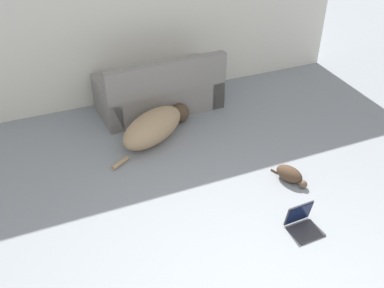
{
  "coord_description": "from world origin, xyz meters",
  "views": [
    {
      "loc": [
        -1.44,
        -1.62,
        3.15
      ],
      "look_at": [
        0.15,
        2.08,
        0.47
      ],
      "focal_mm": 40.0,
      "sensor_mm": 36.0,
      "label": 1
    }
  ],
  "objects_px": {
    "laptop_open": "(302,221)",
    "dog": "(155,126)",
    "couch": "(160,92)",
    "cat": "(290,175)"
  },
  "relations": [
    {
      "from": "laptop_open",
      "to": "dog",
      "type": "bearing_deg",
      "value": 108.64
    },
    {
      "from": "couch",
      "to": "laptop_open",
      "type": "bearing_deg",
      "value": 96.52
    },
    {
      "from": "dog",
      "to": "cat",
      "type": "xyz_separation_m",
      "value": [
        1.15,
        -1.48,
        -0.11
      ]
    },
    {
      "from": "couch",
      "to": "cat",
      "type": "relative_size",
      "value": 3.69
    },
    {
      "from": "couch",
      "to": "laptop_open",
      "type": "xyz_separation_m",
      "value": [
        0.48,
        -2.94,
        -0.19
      ]
    },
    {
      "from": "laptop_open",
      "to": "couch",
      "type": "bearing_deg",
      "value": 97.32
    },
    {
      "from": "cat",
      "to": "dog",
      "type": "bearing_deg",
      "value": -162.17
    },
    {
      "from": "couch",
      "to": "dog",
      "type": "height_order",
      "value": "couch"
    },
    {
      "from": "couch",
      "to": "cat",
      "type": "xyz_separation_m",
      "value": [
        0.81,
        -2.24,
        -0.19
      ]
    },
    {
      "from": "dog",
      "to": "laptop_open",
      "type": "relative_size",
      "value": 4.41
    }
  ]
}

